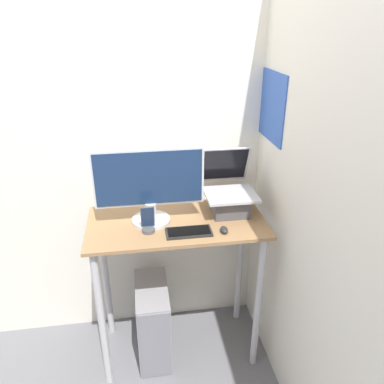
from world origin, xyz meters
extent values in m
plane|color=slate|center=(0.00, 0.00, 0.00)|extent=(12.00, 12.00, 0.00)
cube|color=silver|center=(0.00, 0.60, 1.30)|extent=(6.00, 0.05, 2.60)
cube|color=silver|center=(0.60, 0.00, 1.30)|extent=(0.05, 6.00, 2.60)
cube|color=#3359B2|center=(0.57, 0.41, 1.60)|extent=(0.01, 0.40, 0.39)
cube|color=#936D47|center=(0.00, 0.26, 0.97)|extent=(1.03, 0.52, 0.02)
cylinder|color=#B7B7BC|center=(-0.46, 0.05, 0.48)|extent=(0.04, 0.04, 0.96)
cylinder|color=#B7B7BC|center=(0.46, 0.05, 0.48)|extent=(0.04, 0.04, 0.96)
cylinder|color=#B7B7BC|center=(-0.46, 0.47, 0.48)|extent=(0.04, 0.04, 0.96)
cylinder|color=#B7B7BC|center=(0.46, 0.47, 0.48)|extent=(0.04, 0.04, 0.96)
cube|color=#4C4C51|center=(0.33, 0.30, 1.04)|extent=(0.21, 0.17, 0.12)
cube|color=#B7B7BC|center=(0.33, 0.30, 1.11)|extent=(0.30, 0.25, 0.02)
cube|color=#B7B7BC|center=(0.33, 0.47, 1.23)|extent=(0.30, 0.10, 0.24)
cube|color=black|center=(0.33, 0.46, 1.24)|extent=(0.27, 0.08, 0.21)
cylinder|color=silver|center=(-0.15, 0.28, 0.99)|extent=(0.22, 0.22, 0.02)
cylinder|color=silver|center=(-0.15, 0.28, 1.05)|extent=(0.06, 0.06, 0.10)
cube|color=silver|center=(-0.15, 0.28, 1.26)|extent=(0.61, 0.01, 0.33)
cube|color=navy|center=(-0.15, 0.27, 1.26)|extent=(0.59, 0.01, 0.31)
cube|color=black|center=(0.05, 0.12, 0.99)|extent=(0.25, 0.11, 0.01)
cube|color=black|center=(0.05, 0.12, 1.00)|extent=(0.23, 0.10, 0.00)
ellipsoid|color=#262626|center=(0.24, 0.10, 1.00)|extent=(0.04, 0.07, 0.03)
cylinder|color=#4C4C51|center=(-0.17, 0.16, 0.99)|extent=(0.07, 0.07, 0.02)
cube|color=#4C515B|center=(-0.17, 0.18, 1.07)|extent=(0.08, 0.04, 0.13)
cube|color=navy|center=(-0.17, 0.17, 1.07)|extent=(0.07, 0.03, 0.12)
cube|color=gray|center=(-0.17, 0.25, 0.26)|extent=(0.20, 0.43, 0.53)
cube|color=slate|center=(-0.17, 0.03, 0.26)|extent=(0.19, 0.01, 0.50)
camera|label=1|loc=(-0.20, -1.62, 2.05)|focal=35.00mm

